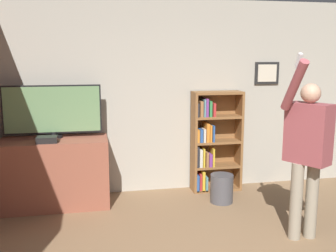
{
  "coord_description": "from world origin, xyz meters",
  "views": [
    {
      "loc": [
        -0.98,
        -2.34,
        1.93
      ],
      "look_at": [
        -0.14,
        1.95,
        1.15
      ],
      "focal_mm": 42.0,
      "sensor_mm": 36.0,
      "label": 1
    }
  ],
  "objects_px": {
    "television": "(53,111)",
    "waste_bin": "(222,188)",
    "game_console": "(47,139)",
    "bookshelf": "(212,142)",
    "person": "(308,147)"
  },
  "relations": [
    {
      "from": "television",
      "to": "waste_bin",
      "type": "bearing_deg",
      "value": -10.87
    },
    {
      "from": "game_console",
      "to": "bookshelf",
      "type": "xyz_separation_m",
      "value": [
        2.22,
        0.37,
        -0.21
      ]
    },
    {
      "from": "television",
      "to": "waste_bin",
      "type": "relative_size",
      "value": 3.24
    },
    {
      "from": "television",
      "to": "waste_bin",
      "type": "height_order",
      "value": "television"
    },
    {
      "from": "television",
      "to": "bookshelf",
      "type": "distance_m",
      "value": 2.23
    },
    {
      "from": "television",
      "to": "waste_bin",
      "type": "xyz_separation_m",
      "value": [
        2.16,
        -0.41,
        -1.05
      ]
    },
    {
      "from": "person",
      "to": "waste_bin",
      "type": "bearing_deg",
      "value": 173.06
    },
    {
      "from": "bookshelf",
      "to": "person",
      "type": "xyz_separation_m",
      "value": [
        0.5,
        -1.68,
        0.3
      ]
    },
    {
      "from": "person",
      "to": "waste_bin",
      "type": "distance_m",
      "value": 1.51
    },
    {
      "from": "game_console",
      "to": "bookshelf",
      "type": "bearing_deg",
      "value": 9.36
    },
    {
      "from": "game_console",
      "to": "waste_bin",
      "type": "bearing_deg",
      "value": -3.7
    },
    {
      "from": "game_console",
      "to": "bookshelf",
      "type": "distance_m",
      "value": 2.26
    },
    {
      "from": "television",
      "to": "person",
      "type": "xyz_separation_m",
      "value": [
        2.67,
        -1.58,
        -0.23
      ]
    },
    {
      "from": "bookshelf",
      "to": "game_console",
      "type": "bearing_deg",
      "value": -170.64
    },
    {
      "from": "waste_bin",
      "to": "bookshelf",
      "type": "bearing_deg",
      "value": 89.02
    }
  ]
}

